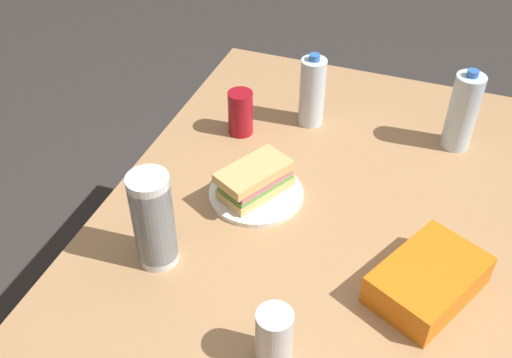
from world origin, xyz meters
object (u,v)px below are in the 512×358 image
object	(u,v)px
plastic_cup_stack	(153,220)
water_bottle_spare	(463,112)
dining_table	(301,270)
sandwich	(255,179)
soda_can_silver	(274,337)
soda_can_red	(241,113)
paper_plate	(256,193)
water_bottle_tall	(312,92)
chip_bag	(428,280)

from	to	relation	value
plastic_cup_stack	water_bottle_spare	distance (m)	0.82
dining_table	water_bottle_spare	xyz separation A→B (m)	(-0.47, 0.27, 0.20)
sandwich	water_bottle_spare	world-z (taller)	water_bottle_spare
sandwich	soda_can_silver	bearing A→B (deg)	24.60
dining_table	water_bottle_spare	world-z (taller)	water_bottle_spare
soda_can_red	soda_can_silver	distance (m)	0.70
sandwich	soda_can_red	world-z (taller)	soda_can_red
sandwich	water_bottle_spare	size ratio (longest dim) A/B	0.93
soda_can_red	water_bottle_spare	xyz separation A→B (m)	(-0.14, 0.54, 0.04)
plastic_cup_stack	water_bottle_spare	bearing A→B (deg)	139.05
paper_plate	water_bottle_spare	world-z (taller)	water_bottle_spare
sandwich	soda_can_silver	distance (m)	0.43
dining_table	sandwich	xyz separation A→B (m)	(-0.10, -0.15, 0.15)
water_bottle_tall	plastic_cup_stack	xyz separation A→B (m)	(0.59, -0.16, 0.01)
soda_can_silver	dining_table	bearing A→B (deg)	-173.80
soda_can_silver	paper_plate	bearing A→B (deg)	-155.64
plastic_cup_stack	sandwich	bearing A→B (deg)	154.19
dining_table	soda_can_red	world-z (taller)	soda_can_red
paper_plate	chip_bag	xyz separation A→B (m)	(0.15, 0.41, 0.03)
chip_bag	sandwich	bearing A→B (deg)	-83.32
water_bottle_spare	soda_can_silver	size ratio (longest dim) A/B	1.81
paper_plate	soda_can_silver	world-z (taller)	soda_can_silver
paper_plate	plastic_cup_stack	size ratio (longest dim) A/B	1.01
chip_bag	soda_can_silver	size ratio (longest dim) A/B	1.89
dining_table	soda_can_red	bearing A→B (deg)	-140.27
soda_can_red	sandwich	bearing A→B (deg)	28.78
sandwich	water_bottle_tall	xyz separation A→B (m)	(-0.34, 0.03, 0.04)
dining_table	paper_plate	xyz separation A→B (m)	(-0.10, -0.15, 0.10)
soda_can_silver	chip_bag	bearing A→B (deg)	136.39
paper_plate	plastic_cup_stack	bearing A→B (deg)	-25.46
water_bottle_tall	soda_can_silver	world-z (taller)	water_bottle_tall
soda_can_red	plastic_cup_stack	xyz separation A→B (m)	(0.48, 0.00, 0.05)
dining_table	sandwich	size ratio (longest dim) A/B	7.43
soda_can_red	paper_plate	bearing A→B (deg)	29.25
dining_table	chip_bag	size ratio (longest dim) A/B	6.65
water_bottle_tall	soda_can_silver	distance (m)	0.75
water_bottle_tall	plastic_cup_stack	bearing A→B (deg)	-14.79
plastic_cup_stack	water_bottle_tall	bearing A→B (deg)	165.21
soda_can_red	dining_table	bearing A→B (deg)	39.73
paper_plate	plastic_cup_stack	distance (m)	0.30
soda_can_red	water_bottle_tall	bearing A→B (deg)	124.24
soda_can_silver	soda_can_red	bearing A→B (deg)	-153.82
sandwich	plastic_cup_stack	size ratio (longest dim) A/B	0.93
soda_can_red	plastic_cup_stack	distance (m)	0.49
paper_plate	soda_can_silver	bearing A→B (deg)	24.36
plastic_cup_stack	water_bottle_spare	size ratio (longest dim) A/B	1.00
sandwich	water_bottle_tall	distance (m)	0.35
chip_bag	soda_can_silver	distance (m)	0.34
water_bottle_spare	soda_can_silver	bearing A→B (deg)	-17.21
water_bottle_tall	water_bottle_spare	distance (m)	0.38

